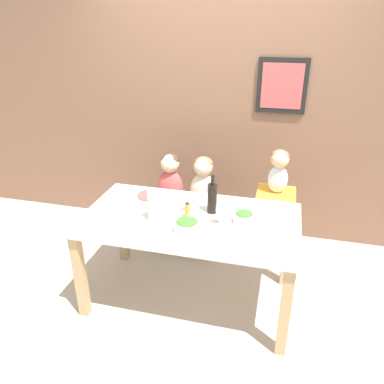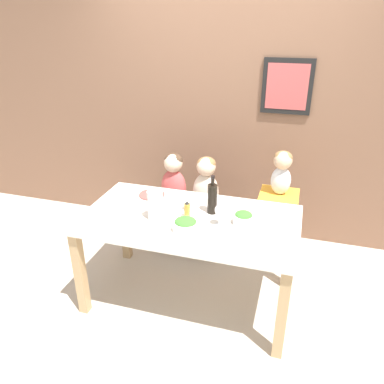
% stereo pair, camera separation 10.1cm
% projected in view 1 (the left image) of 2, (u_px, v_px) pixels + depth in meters
% --- Properties ---
extents(ground_plane, '(14.00, 14.00, 0.00)m').
position_uv_depth(ground_plane, '(190.00, 297.00, 3.09)').
color(ground_plane, '#BCB2A3').
extents(wall_back, '(10.00, 0.09, 2.70)m').
position_uv_depth(wall_back, '(222.00, 102.00, 3.60)').
color(wall_back, brown).
rests_on(wall_back, ground_plane).
extents(dining_table, '(1.60, 0.89, 0.75)m').
position_uv_depth(dining_table, '(190.00, 229.00, 2.82)').
color(dining_table, silver).
rests_on(dining_table, ground_plane).
extents(chair_far_left, '(0.40, 0.40, 0.45)m').
position_uv_depth(chair_far_left, '(171.00, 211.00, 3.65)').
color(chair_far_left, silver).
rests_on(chair_far_left, ground_plane).
extents(chair_far_center, '(0.40, 0.40, 0.45)m').
position_uv_depth(chair_far_center, '(203.00, 215.00, 3.58)').
color(chair_far_center, silver).
rests_on(chair_far_center, ground_plane).
extents(chair_right_highchair, '(0.34, 0.34, 0.70)m').
position_uv_depth(chair_right_highchair, '(275.00, 208.00, 3.36)').
color(chair_right_highchair, silver).
rests_on(chair_right_highchair, ground_plane).
extents(person_child_left, '(0.24, 0.18, 0.51)m').
position_uv_depth(person_child_left, '(170.00, 178.00, 3.50)').
color(person_child_left, '#C64C4C').
rests_on(person_child_left, chair_far_left).
extents(person_child_center, '(0.24, 0.18, 0.51)m').
position_uv_depth(person_child_center, '(203.00, 181.00, 3.43)').
color(person_child_center, beige).
rests_on(person_child_center, chair_far_center).
extents(person_baby_right, '(0.17, 0.16, 0.39)m').
position_uv_depth(person_baby_right, '(279.00, 167.00, 3.19)').
color(person_baby_right, silver).
rests_on(person_baby_right, chair_right_highchair).
extents(wine_bottle, '(0.07, 0.07, 0.30)m').
position_uv_depth(wine_bottle, '(212.00, 198.00, 2.80)').
color(wine_bottle, black).
rests_on(wine_bottle, dining_table).
extents(paper_towel_roll, '(0.11, 0.11, 0.22)m').
position_uv_depth(paper_towel_roll, '(156.00, 206.00, 2.70)').
color(paper_towel_roll, white).
rests_on(paper_towel_roll, dining_table).
extents(wine_glass_near, '(0.07, 0.07, 0.16)m').
position_uv_depth(wine_glass_near, '(220.00, 210.00, 2.64)').
color(wine_glass_near, white).
rests_on(wine_glass_near, dining_table).
extents(wine_glass_far, '(0.07, 0.07, 0.16)m').
position_uv_depth(wine_glass_far, '(190.00, 197.00, 2.82)').
color(wine_glass_far, white).
rests_on(wine_glass_far, dining_table).
extents(salad_bowl_large, '(0.18, 0.18, 0.10)m').
position_uv_depth(salad_bowl_large, '(187.00, 225.00, 2.58)').
color(salad_bowl_large, white).
rests_on(salad_bowl_large, dining_table).
extents(salad_bowl_small, '(0.15, 0.15, 0.10)m').
position_uv_depth(salad_bowl_small, '(244.00, 217.00, 2.68)').
color(salad_bowl_small, white).
rests_on(salad_bowl_small, dining_table).
extents(dinner_plate_front_left, '(0.22, 0.22, 0.01)m').
position_uv_depth(dinner_plate_front_left, '(115.00, 224.00, 2.67)').
color(dinner_plate_front_left, silver).
rests_on(dinner_plate_front_left, dining_table).
extents(dinner_plate_back_left, '(0.22, 0.22, 0.01)m').
position_uv_depth(dinner_plate_back_left, '(150.00, 195.00, 3.10)').
color(dinner_plate_back_left, '#D14C47').
rests_on(dinner_plate_back_left, dining_table).
extents(dinner_plate_back_right, '(0.22, 0.22, 0.01)m').
position_uv_depth(dinner_plate_back_right, '(266.00, 211.00, 2.85)').
color(dinner_plate_back_right, silver).
rests_on(dinner_plate_back_right, dining_table).
extents(condiment_bottle_hot_sauce, '(0.04, 0.04, 0.14)m').
position_uv_depth(condiment_bottle_hot_sauce, '(187.00, 210.00, 2.74)').
color(condiment_bottle_hot_sauce, '#BC8E33').
rests_on(condiment_bottle_hot_sauce, dining_table).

